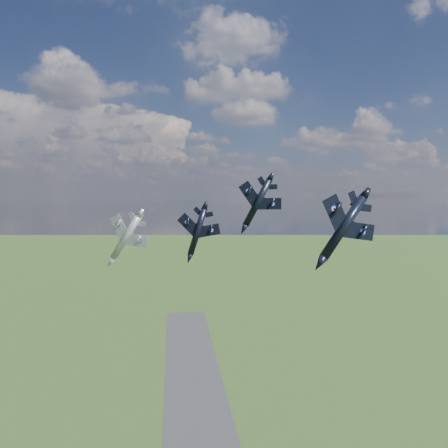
{
  "coord_description": "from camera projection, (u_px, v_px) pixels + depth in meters",
  "views": [
    {
      "loc": [
        -9.81,
        -81.54,
        89.4
      ],
      "look_at": [
        0.87,
        7.94,
        83.59
      ],
      "focal_mm": 35.0,
      "sensor_mm": 36.0,
      "label": 1
    }
  ],
  "objects": [
    {
      "name": "jet_lead_navy",
      "position": [
        197.0,
        232.0,
        90.83
      ],
      "size": [
        12.49,
        15.26,
        5.6
      ],
      "primitive_type": null,
      "rotation": [
        0.0,
        0.3,
        -0.18
      ],
      "color": "black"
    },
    {
      "name": "jet_left_silver",
      "position": [
        126.0,
        237.0,
        96.05
      ],
      "size": [
        16.59,
        18.92,
        9.1
      ],
      "primitive_type": null,
      "rotation": [
        0.0,
        0.6,
        -0.42
      ],
      "color": "#9B9DA5"
    },
    {
      "name": "jet_right_navy",
      "position": [
        343.0,
        227.0,
        70.08
      ],
      "size": [
        13.43,
        17.53,
        9.48
      ],
      "primitive_type": null,
      "rotation": [
        0.0,
        0.63,
        0.14
      ],
      "color": "black"
    },
    {
      "name": "jet_high_navy",
      "position": [
        257.0,
        203.0,
        104.27
      ],
      "size": [
        15.48,
        18.85,
        8.54
      ],
      "primitive_type": null,
      "rotation": [
        0.0,
        0.48,
        -0.22
      ],
      "color": "black"
    }
  ]
}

